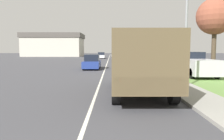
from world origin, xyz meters
TOP-DOWN VIEW (x-y plane):
  - ground_plane at (0.00, 40.00)m, footprint 180.00×180.00m
  - lane_centre_stripe at (0.00, 40.00)m, footprint 0.12×120.00m
  - sidewalk_right at (4.50, 40.00)m, footprint 1.80×120.00m
  - grass_strip_right at (8.90, 40.00)m, footprint 7.00×120.00m
  - military_truck at (2.01, 9.54)m, footprint 2.53×7.00m
  - car_nearest_ahead at (-1.42, 22.82)m, footprint 1.71×4.41m
  - car_second_ahead at (1.76, 36.18)m, footprint 1.78×3.92m
  - car_third_ahead at (-1.80, 50.92)m, footprint 1.70×4.34m
  - car_fourth_ahead at (1.52, 60.46)m, footprint 1.89×4.14m
  - pickup_truck at (7.36, 16.52)m, footprint 2.04×5.10m
  - lamp_post at (4.52, 11.04)m, footprint 1.69×0.24m
  - tree_mid_right at (9.65, 18.31)m, footprint 3.16×3.16m
  - building_distant at (-17.48, 68.30)m, footprint 18.03×11.79m

SIDE VIEW (x-z plane):
  - ground_plane at x=0.00m, z-range 0.00..0.00m
  - lane_centre_stripe at x=0.00m, z-range 0.00..0.00m
  - grass_strip_right at x=8.90m, z-range 0.00..0.02m
  - sidewalk_right at x=4.50m, z-range 0.00..0.12m
  - car_fourth_ahead at x=1.52m, z-range -0.06..1.30m
  - car_second_ahead at x=1.76m, z-range -0.07..1.39m
  - car_third_ahead at x=-1.80m, z-range -0.07..1.40m
  - car_nearest_ahead at x=-1.42m, z-range -0.08..1.50m
  - pickup_truck at x=7.36m, z-range -0.03..1.85m
  - military_truck at x=2.01m, z-range 0.17..2.97m
  - building_distant at x=-17.48m, z-range 0.05..7.10m
  - lamp_post at x=4.52m, z-range 0.77..7.00m
  - tree_mid_right at x=9.65m, z-range 1.65..8.17m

